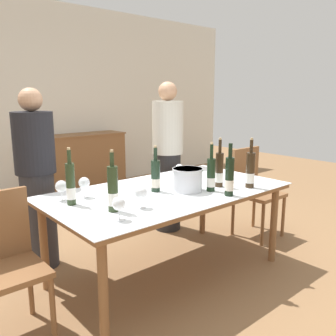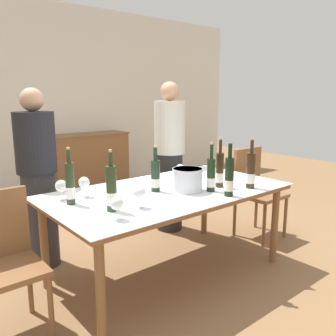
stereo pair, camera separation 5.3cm
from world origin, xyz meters
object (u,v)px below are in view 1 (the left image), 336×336
(ice_bucket, at_px, (188,179))
(wine_bottle_4, at_px, (156,176))
(wine_bottle_2, at_px, (113,190))
(dining_table, at_px, (168,197))
(person_host, at_px, (37,181))
(wine_glass_4, at_px, (212,162))
(person_guest_left, at_px, (168,158))
(chair_left_end, at_px, (2,256))
(wine_glass_0, at_px, (61,187))
(wine_bottle_6, at_px, (71,185))
(wine_bottle_5, at_px, (250,171))
(wine_glass_2, at_px, (84,183))
(wine_bottle_1, at_px, (219,170))
(sideboard_cabinet, at_px, (85,162))
(chair_right_end, at_px, (253,186))
(wine_bottle_3, at_px, (229,177))
(wine_glass_3, at_px, (179,169))
(wine_glass_5, at_px, (119,204))
(wine_glass_1, at_px, (141,193))
(wine_bottle_0, at_px, (211,175))

(ice_bucket, relative_size, wine_bottle_4, 0.67)
(wine_bottle_2, bearing_deg, dining_table, 14.97)
(person_host, bearing_deg, wine_bottle_2, -82.81)
(wine_glass_4, bearing_deg, person_guest_left, 95.99)
(chair_left_end, bearing_deg, person_host, 55.32)
(wine_glass_0, bearing_deg, wine_glass_4, -3.34)
(wine_bottle_4, xyz_separation_m, wine_glass_4, (0.83, 0.16, -0.02))
(ice_bucket, height_order, wine_glass_4, ice_bucket)
(dining_table, height_order, chair_left_end, chair_left_end)
(wine_bottle_6, bearing_deg, person_host, 88.53)
(dining_table, relative_size, person_guest_left, 1.20)
(wine_bottle_5, distance_m, person_host, 1.78)
(wine_glass_2, bearing_deg, wine_bottle_1, -23.92)
(sideboard_cabinet, relative_size, wine_glass_4, 8.30)
(wine_bottle_1, height_order, chair_right_end, wine_bottle_1)
(wine_bottle_3, bearing_deg, person_host, 128.16)
(wine_bottle_6, height_order, wine_glass_0, wine_bottle_6)
(wine_bottle_1, height_order, wine_glass_2, wine_bottle_1)
(wine_bottle_5, bearing_deg, wine_bottle_6, 158.19)
(wine_bottle_2, distance_m, wine_bottle_5, 1.19)
(ice_bucket, xyz_separation_m, person_guest_left, (0.57, 0.90, -0.02))
(wine_glass_2, height_order, wine_glass_3, wine_glass_2)
(dining_table, height_order, wine_glass_3, wine_glass_3)
(wine_glass_5, height_order, person_guest_left, person_guest_left)
(wine_glass_1, bearing_deg, wine_glass_3, 29.55)
(ice_bucket, xyz_separation_m, chair_left_end, (-1.36, 0.21, -0.31))
(wine_bottle_1, distance_m, wine_bottle_5, 0.25)
(wine_glass_2, relative_size, chair_right_end, 0.17)
(ice_bucket, distance_m, wine_glass_2, 0.80)
(wine_bottle_2, height_order, wine_glass_5, wine_bottle_2)
(wine_bottle_2, distance_m, wine_bottle_4, 0.55)
(wine_bottle_6, bearing_deg, wine_glass_1, -49.54)
(wine_glass_1, relative_size, chair_left_end, 0.17)
(wine_bottle_6, bearing_deg, person_guest_left, 23.91)
(dining_table, distance_m, chair_right_end, 1.27)
(wine_bottle_6, xyz_separation_m, wine_glass_5, (0.08, -0.48, -0.04))
(ice_bucket, xyz_separation_m, wine_bottle_0, (0.14, -0.12, 0.03))
(wine_bottle_2, height_order, wine_bottle_3, wine_bottle_2)
(wine_bottle_3, distance_m, person_guest_left, 1.28)
(ice_bucket, bearing_deg, person_guest_left, 57.75)
(wine_glass_0, height_order, wine_glass_2, wine_glass_2)
(wine_bottle_4, height_order, chair_right_end, wine_bottle_4)
(wine_bottle_1, height_order, wine_bottle_4, wine_bottle_1)
(wine_bottle_0, relative_size, wine_glass_1, 2.57)
(person_host, bearing_deg, wine_bottle_0, -47.68)
(dining_table, relative_size, wine_glass_2, 12.48)
(wine_glass_4, bearing_deg, wine_bottle_1, -131.24)
(person_guest_left, bearing_deg, wine_bottle_4, -135.85)
(wine_glass_2, bearing_deg, dining_table, -22.25)
(ice_bucket, bearing_deg, wine_glass_0, 155.17)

